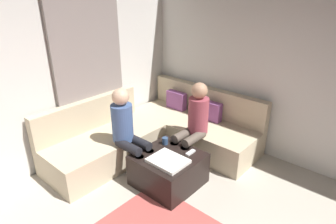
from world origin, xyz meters
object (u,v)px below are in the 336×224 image
(ottoman, at_px, (168,169))
(person_on_couch_side, at_px, (128,130))
(person_on_couch_back, at_px, (194,122))
(game_remote, at_px, (191,153))
(sectional_couch, at_px, (157,133))
(coffee_mug, at_px, (165,141))

(ottoman, xyz_separation_m, person_on_couch_side, (-0.55, -0.18, 0.45))
(person_on_couch_back, bearing_deg, game_remote, 122.19)
(sectional_couch, relative_size, coffee_mug, 26.84)
(coffee_mug, height_order, person_on_couch_side, person_on_couch_side)
(coffee_mug, relative_size, person_on_couch_side, 0.08)
(sectional_couch, distance_m, person_on_couch_back, 0.76)
(person_on_couch_side, bearing_deg, game_remote, 118.32)
(ottoman, height_order, person_on_couch_side, person_on_couch_side)
(ottoman, bearing_deg, coffee_mug, 140.71)
(coffee_mug, bearing_deg, ottoman, -39.29)
(game_remote, distance_m, person_on_couch_back, 0.48)
(sectional_couch, xyz_separation_m, person_on_couch_back, (0.66, 0.06, 0.38))
(person_on_couch_back, bearing_deg, ottoman, 94.48)
(sectional_couch, height_order, coffee_mug, sectional_couch)
(coffee_mug, xyz_separation_m, game_remote, (0.40, 0.04, -0.04))
(sectional_couch, xyz_separation_m, person_on_couch_side, (0.15, -0.70, 0.38))
(coffee_mug, distance_m, person_on_couch_back, 0.47)
(game_remote, bearing_deg, sectional_couch, 161.04)
(coffee_mug, xyz_separation_m, person_on_couch_back, (0.17, 0.40, 0.19))
(sectional_couch, height_order, person_on_couch_side, person_on_couch_side)
(sectional_couch, bearing_deg, game_remote, -18.96)
(game_remote, bearing_deg, ottoman, -129.29)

